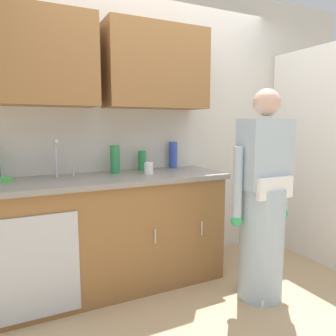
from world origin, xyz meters
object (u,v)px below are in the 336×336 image
object	(u,v)px
bottle_cleaner_spray	(115,159)
cup_by_sink	(149,168)
sink	(65,181)
sponge	(4,180)
bottle_dish_liquid	(173,155)
bottle_water_short	(142,161)
person_at_sink	(262,212)

from	to	relation	value
bottle_cleaner_spray	cup_by_sink	size ratio (longest dim) A/B	2.40
sink	sponge	xyz separation A→B (m)	(-0.41, 0.10, 0.03)
bottle_dish_liquid	cup_by_sink	bearing A→B (deg)	-144.01
bottle_cleaner_spray	sponge	world-z (taller)	bottle_cleaner_spray
sponge	bottle_cleaner_spray	bearing A→B (deg)	3.39
bottle_cleaner_spray	bottle_dish_liquid	size ratio (longest dim) A/B	0.96
sponge	sink	bearing A→B (deg)	-13.46
bottle_cleaner_spray	sink	bearing A→B (deg)	-161.39
bottle_cleaner_spray	bottle_water_short	world-z (taller)	bottle_cleaner_spray
sink	cup_by_sink	distance (m)	0.69
bottle_cleaner_spray	cup_by_sink	xyz separation A→B (m)	(0.24, -0.19, -0.07)
sink	bottle_water_short	size ratio (longest dim) A/B	2.77
sink	bottle_water_short	distance (m)	0.75
person_at_sink	bottle_water_short	bearing A→B (deg)	125.38
sink	bottle_water_short	xyz separation A→B (m)	(0.72, 0.20, 0.10)
cup_by_sink	bottle_cleaner_spray	bearing A→B (deg)	141.77
bottle_water_short	cup_by_sink	bearing A→B (deg)	-98.20
cup_by_sink	sink	bearing A→B (deg)	176.95
person_at_sink	sponge	world-z (taller)	person_at_sink
bottle_water_short	cup_by_sink	world-z (taller)	bottle_water_short
bottle_cleaner_spray	sponge	distance (m)	0.87
bottle_cleaner_spray	cup_by_sink	bearing A→B (deg)	-38.23
sink	cup_by_sink	world-z (taller)	sink
bottle_dish_liquid	cup_by_sink	distance (m)	0.46
person_at_sink	bottle_water_short	distance (m)	1.15
bottle_water_short	sink	bearing A→B (deg)	-164.11
sink	person_at_sink	size ratio (longest dim) A/B	0.31
bottle_dish_liquid	sponge	size ratio (longest dim) A/B	2.29
person_at_sink	bottle_cleaner_spray	distance (m)	1.29
person_at_sink	bottle_cleaner_spray	world-z (taller)	person_at_sink
cup_by_sink	sponge	size ratio (longest dim) A/B	0.91
sink	bottle_dish_liquid	world-z (taller)	sink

